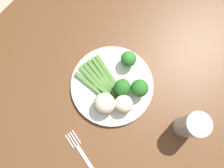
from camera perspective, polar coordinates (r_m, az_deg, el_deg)
The scene contains 11 objects.
ground_plane at distance 1.42m, azimuth 1.77°, elevation -8.63°, with size 6.00×6.00×0.02m, color #B7A88E.
dining_table at distance 0.75m, azimuth 3.31°, elevation -3.20°, with size 1.23×1.01×0.77m.
plate at distance 0.64m, azimuth 0.00°, elevation -0.28°, with size 0.25×0.25×0.01m, color white.
asparagus_bundle at distance 0.63m, azimuth -3.12°, elevation 0.96°, with size 0.10×0.16×0.01m.
broccoli_front at distance 0.60m, azimuth 7.56°, elevation -1.17°, with size 0.05×0.05×0.06m.
broccoli_back_right at distance 0.60m, azimuth 2.90°, elevation -0.84°, with size 0.05×0.05×0.06m.
broccoli_outer_edge at distance 0.63m, azimuth 4.56°, elevation 6.88°, with size 0.05×0.05×0.06m.
cauliflower_near_center at distance 0.59m, azimuth -2.12°, elevation -5.45°, with size 0.06×0.06×0.06m, color beige.
cauliflower_near_fork at distance 0.60m, azimuth 3.18°, elevation -5.62°, with size 0.05×0.05×0.05m, color beige.
fork at distance 0.63m, azimuth -7.76°, elevation -19.01°, with size 0.07×0.16×0.00m.
water_glass at distance 0.61m, azimuth 20.89°, elevation -10.61°, with size 0.06×0.06×0.12m, color silver.
Camera 1 is at (-0.15, -0.06, 1.40)m, focal length 33.21 mm.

